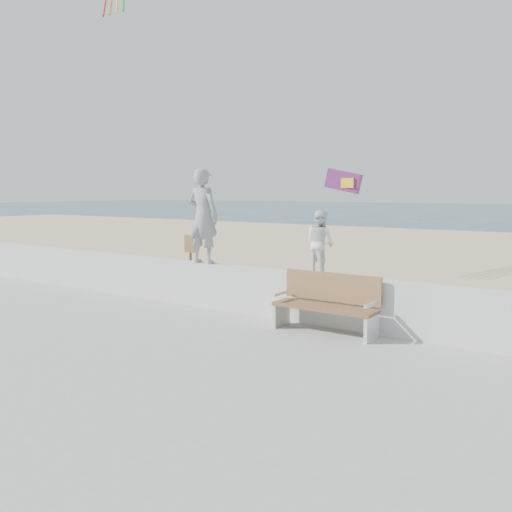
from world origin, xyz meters
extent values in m
plane|color=#2B4856|center=(0.00, 0.00, 0.00)|extent=(220.00, 220.00, 0.00)
cube|color=#CEB389|center=(0.00, 9.00, 0.04)|extent=(90.00, 40.00, 0.08)
cube|color=silver|center=(0.00, 2.00, 0.63)|extent=(30.00, 0.35, 0.90)
imported|color=gray|center=(-1.27, 2.00, 2.06)|extent=(0.73, 0.49, 1.96)
imported|color=white|center=(1.46, 2.00, 1.66)|extent=(0.68, 0.60, 1.16)
cube|color=brown|center=(1.84, 1.45, 0.62)|extent=(1.80, 0.50, 0.06)
cube|color=olive|center=(1.84, 1.72, 0.93)|extent=(1.80, 0.05, 0.50)
cube|color=silver|center=(0.99, 1.45, 0.38)|extent=(0.06, 0.50, 0.40)
cube|color=white|center=(0.99, 1.40, 0.78)|extent=(0.06, 0.45, 0.05)
cube|color=white|center=(2.69, 1.45, 0.38)|extent=(0.06, 0.50, 0.40)
cube|color=silver|center=(2.69, 1.40, 0.78)|extent=(0.06, 0.45, 0.05)
cube|color=red|center=(0.32, 5.30, 2.81)|extent=(0.91, 0.34, 0.61)
cube|color=yellow|center=(0.47, 5.30, 2.76)|extent=(0.32, 0.24, 0.23)
cylinder|color=brown|center=(-2.57, 3.06, 0.68)|extent=(0.07, 0.07, 1.20)
cube|color=olive|center=(-2.57, 3.04, 1.33)|extent=(0.32, 0.03, 0.42)
camera|label=1|loc=(5.97, -6.60, 2.58)|focal=38.00mm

